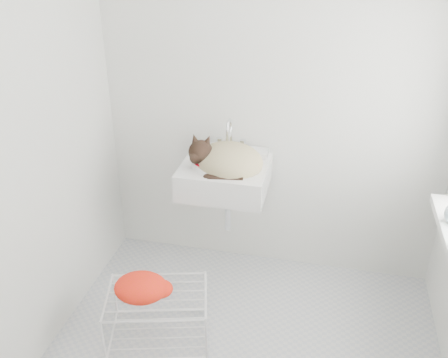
# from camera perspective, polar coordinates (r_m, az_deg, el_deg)

# --- Properties ---
(back_wall) EXTENTS (2.20, 0.02, 2.50)m
(back_wall) POSITION_cam_1_polar(r_m,az_deg,el_deg) (3.03, 5.95, 10.13)
(back_wall) COLOR silver
(back_wall) RESTS_ON ground
(left_wall) EXTENTS (0.02, 2.00, 2.50)m
(left_wall) POSITION_cam_1_polar(r_m,az_deg,el_deg) (2.53, -22.97, 4.37)
(left_wall) COLOR silver
(left_wall) RESTS_ON ground
(sink) EXTENTS (0.53, 0.46, 0.21)m
(sink) POSITION_cam_1_polar(r_m,az_deg,el_deg) (2.98, 0.09, 1.69)
(sink) COLOR white
(sink) RESTS_ON back_wall
(faucet) EXTENTS (0.19, 0.14, 0.19)m
(faucet) POSITION_cam_1_polar(r_m,az_deg,el_deg) (3.09, 0.83, 5.45)
(faucet) COLOR silver
(faucet) RESTS_ON sink
(cat) EXTENTS (0.46, 0.38, 0.27)m
(cat) POSITION_cam_1_polar(r_m,az_deg,el_deg) (2.95, 0.26, 2.21)
(cat) COLOR tan
(cat) RESTS_ON sink
(wire_rack) EXTENTS (0.63, 0.51, 0.33)m
(wire_rack) POSITION_cam_1_polar(r_m,az_deg,el_deg) (2.93, -7.73, -15.96)
(wire_rack) COLOR white
(wire_rack) RESTS_ON floor
(towel) EXTENTS (0.32, 0.24, 0.12)m
(towel) POSITION_cam_1_polar(r_m,az_deg,el_deg) (2.79, -9.68, -12.94)
(towel) COLOR #CF3600
(towel) RESTS_ON wire_rack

